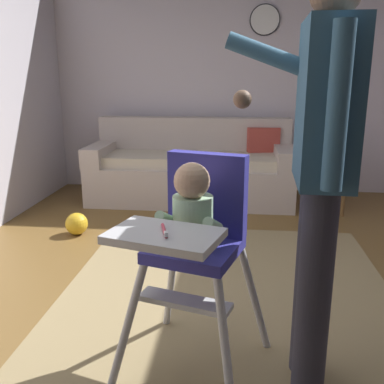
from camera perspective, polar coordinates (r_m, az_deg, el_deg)
ground at (r=2.65m, az=3.21°, el=-16.02°), size 5.61×7.19×0.10m
wall_far at (r=5.09m, az=5.22°, el=15.29°), size 4.81×0.06×2.68m
area_rug at (r=2.53m, az=4.45°, el=-16.22°), size 2.05×2.94×0.01m
couch at (r=4.70m, az=0.06°, el=2.98°), size 2.14×0.86×0.86m
high_chair at (r=1.87m, az=0.39°, el=-4.60°), size 0.74×0.83×0.99m
adult_standing at (r=1.78m, az=16.46°, el=3.12°), size 0.51×0.51×1.70m
toy_ball at (r=3.83m, az=-14.85°, el=-4.04°), size 0.19×0.19×0.19m
side_table at (r=4.47m, az=16.82°, el=2.35°), size 0.40×0.40×0.52m
sippy_cup at (r=4.43m, az=16.79°, el=4.76°), size 0.07×0.07×0.10m
wall_clock at (r=5.08m, az=9.50°, el=21.33°), size 0.33×0.04×0.33m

